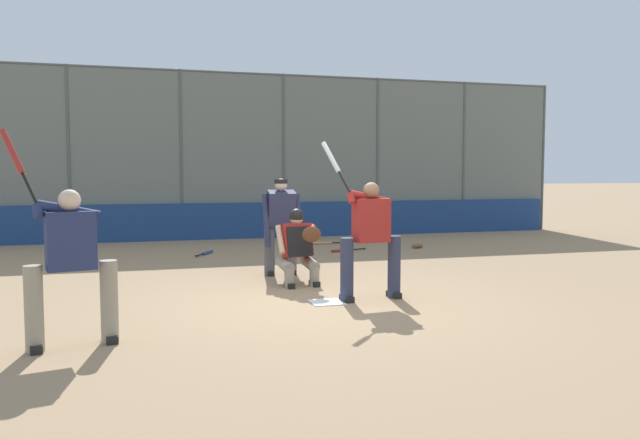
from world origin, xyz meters
name	(u,v)px	position (x,y,z in m)	size (l,w,h in m)	color
ground_plane	(327,303)	(0.00, 0.00, 0.00)	(160.00, 160.00, 0.00)	#9E7F5B
home_plate_marker	(327,302)	(0.00, 0.00, 0.01)	(0.43, 0.43, 0.01)	white
backstop_fence	(233,152)	(0.00, -8.64, 2.29)	(19.13, 0.08, 4.41)	#515651
padding_wall	(235,221)	(0.00, -8.54, 0.47)	(18.67, 0.18, 0.95)	navy
bleachers_beyond	(289,213)	(-2.10, -11.14, 0.48)	(13.34, 2.50, 1.48)	slate
batter_at_plate	(370,236)	(-0.64, -0.05, 0.88)	(1.07, 0.59, 2.18)	#2D334C
catcher_behind_plate	(298,246)	(0.05, -1.38, 0.62)	(0.64, 0.76, 1.19)	gray
umpire_home	(281,224)	(0.10, -2.37, 0.89)	(0.67, 0.40, 1.65)	#4C4C51
batter_on_deck	(70,262)	(3.07, 1.34, 0.87)	(1.11, 0.57, 2.19)	gray
spare_bat_near_backstop	(206,253)	(1.06, -5.49, 0.03)	(0.46, 0.75, 0.07)	black
spare_bat_by_padding	(58,251)	(4.16, -6.68, 0.03)	(0.80, 0.49, 0.07)	black
spare_bat_third_base_side	(324,243)	(-1.91, -6.61, 0.03)	(0.92, 0.15, 0.07)	black
spare_bat_first_base_side	(344,250)	(-1.93, -5.12, 0.03)	(0.88, 0.29, 0.07)	black
fielding_glove_on_dirt	(417,246)	(-3.78, -5.27, 0.05)	(0.28, 0.21, 0.10)	brown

